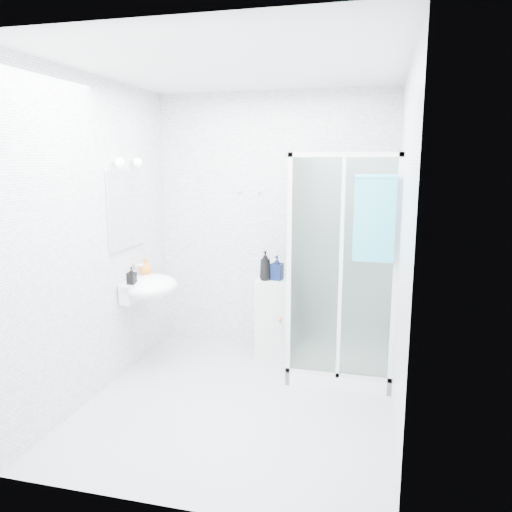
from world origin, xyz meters
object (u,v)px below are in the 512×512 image
(shampoo_bottle_a, at_px, (265,265))
(shampoo_bottle_b, at_px, (277,268))
(shower_enclosure, at_px, (333,326))
(soap_dispenser_black, at_px, (132,276))
(wall_basin, at_px, (149,287))
(soap_dispenser_orange, at_px, (145,267))
(storage_cabinet, at_px, (273,318))
(hand_towel, at_px, (375,217))

(shampoo_bottle_a, distance_m, shampoo_bottle_b, 0.12)
(shower_enclosure, bearing_deg, shampoo_bottle_b, 154.77)
(shower_enclosure, relative_size, soap_dispenser_black, 13.02)
(shampoo_bottle_a, xyz_separation_m, shampoo_bottle_b, (0.11, 0.04, -0.03))
(wall_basin, xyz_separation_m, soap_dispenser_orange, (-0.12, 0.18, 0.14))
(shower_enclosure, relative_size, storage_cabinet, 2.54)
(soap_dispenser_black, bearing_deg, shampoo_bottle_a, 35.69)
(wall_basin, height_order, hand_towel, hand_towel)
(shampoo_bottle_a, bearing_deg, shower_enclosure, -18.97)
(storage_cabinet, relative_size, soap_dispenser_orange, 5.15)
(wall_basin, relative_size, storage_cabinet, 0.71)
(shampoo_bottle_a, bearing_deg, shampoo_bottle_b, 18.81)
(shower_enclosure, xyz_separation_m, wall_basin, (-1.66, -0.32, 0.35))
(wall_basin, distance_m, soap_dispenser_black, 0.25)
(wall_basin, height_order, soap_dispenser_black, soap_dispenser_black)
(storage_cabinet, bearing_deg, soap_dispenser_black, -147.80)
(shower_enclosure, xyz_separation_m, shampoo_bottle_a, (-0.69, 0.24, 0.48))
(soap_dispenser_black, bearing_deg, storage_cabinet, 35.44)
(storage_cabinet, bearing_deg, wall_basin, -153.27)
(storage_cabinet, bearing_deg, shampoo_bottle_a, -151.59)
(shower_enclosure, distance_m, storage_cabinet, 0.68)
(shampoo_bottle_a, relative_size, shampoo_bottle_b, 1.21)
(storage_cabinet, height_order, shampoo_bottle_a, shampoo_bottle_a)
(shower_enclosure, bearing_deg, storage_cabinet, 155.50)
(hand_towel, xyz_separation_m, soap_dispenser_black, (-2.06, -0.11, -0.56))
(hand_towel, height_order, shampoo_bottle_a, hand_towel)
(storage_cabinet, height_order, hand_towel, hand_towel)
(wall_basin, distance_m, storage_cabinet, 1.26)
(soap_dispenser_orange, distance_m, soap_dispenser_black, 0.37)
(shower_enclosure, relative_size, shampoo_bottle_a, 6.91)
(hand_towel, bearing_deg, wall_basin, 177.55)
(soap_dispenser_black, bearing_deg, shower_enclosure, 16.35)
(shampoo_bottle_a, xyz_separation_m, soap_dispenser_black, (-1.03, -0.74, 0.01))
(wall_basin, xyz_separation_m, hand_towel, (1.99, -0.09, 0.71))
(shower_enclosure, xyz_separation_m, soap_dispenser_orange, (-1.78, -0.14, 0.49))
(shampoo_bottle_a, distance_m, soap_dispenser_black, 1.27)
(storage_cabinet, height_order, soap_dispenser_orange, soap_dispenser_orange)
(hand_towel, distance_m, shampoo_bottle_b, 1.28)
(shampoo_bottle_b, bearing_deg, wall_basin, -151.18)
(storage_cabinet, xyz_separation_m, shampoo_bottle_b, (0.04, -0.01, 0.51))
(shower_enclosure, bearing_deg, shampoo_bottle_a, 161.03)
(hand_towel, xyz_separation_m, shampoo_bottle_b, (-0.91, 0.68, -0.60))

